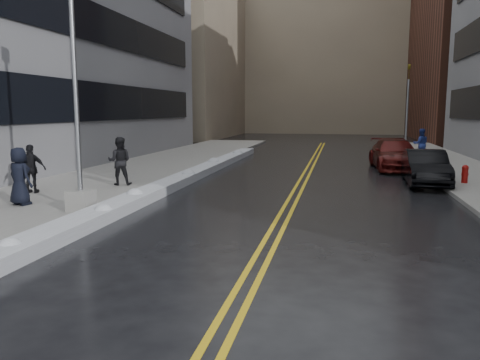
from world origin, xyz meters
The scene contains 16 objects.
ground centered at (0.00, 0.00, 0.00)m, with size 160.00×160.00×0.00m, color black.
sidewalk_west centered at (-5.75, 10.00, 0.07)m, with size 5.50×50.00×0.15m, color gray.
lane_line_left centered at (2.35, 10.00, 0.00)m, with size 0.12×50.00×0.01m, color gold.
lane_line_right centered at (2.65, 10.00, 0.00)m, with size 0.12×50.00×0.01m, color gold.
snow_ridge centered at (-2.45, 8.00, 0.17)m, with size 0.90×30.00×0.34m, color silver.
building_west_far centered at (-15.50, 44.00, 9.00)m, with size 14.00×22.00×18.00m, color gray.
building_far centered at (2.00, 60.00, 11.00)m, with size 36.00×16.00×22.00m, color gray.
lamppost centered at (-3.30, 2.00, 2.53)m, with size 0.65×0.65×7.62m.
fire_hydrant centered at (9.00, 10.00, 0.55)m, with size 0.26×0.26×0.73m.
traffic_signal centered at (8.50, 24.00, 3.40)m, with size 0.16×0.20×6.00m.
pedestrian_b centered at (-4.35, 6.63, 1.09)m, with size 0.91×0.71×1.88m, color black.
pedestrian_c centered at (-5.57, 2.37, 1.04)m, with size 0.87×0.57×1.78m, color black.
pedestrian_d centered at (-6.55, 4.29, 1.01)m, with size 1.01×0.42×1.72m, color black.
pedestrian_east centered at (8.80, 19.55, 1.06)m, with size 0.88×0.69×1.82m, color navy.
car_black centered at (7.50, 10.09, 0.72)m, with size 1.52×4.36×1.44m, color black.
car_maroon centered at (6.85, 15.24, 0.78)m, with size 2.17×5.34×1.55m, color #470D0B.
Camera 1 is at (4.00, -10.11, 3.03)m, focal length 35.00 mm.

